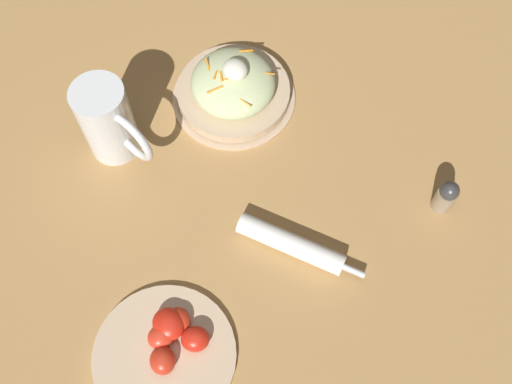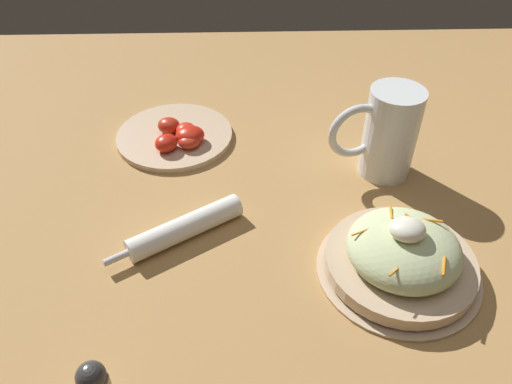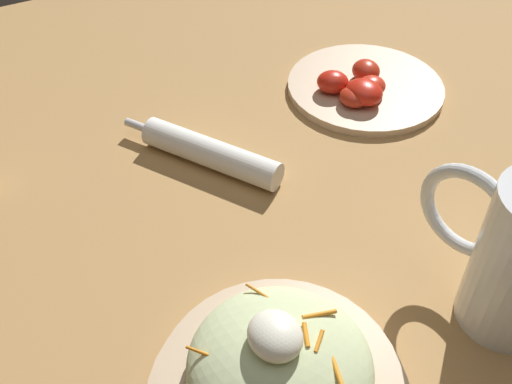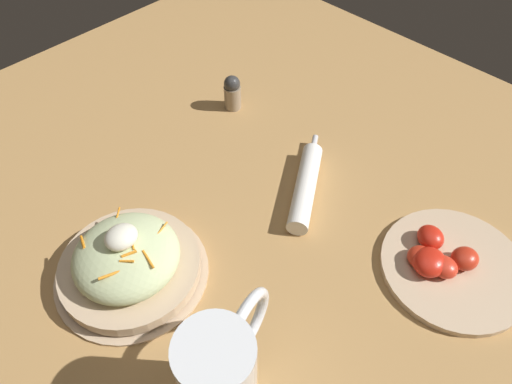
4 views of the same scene
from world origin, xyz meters
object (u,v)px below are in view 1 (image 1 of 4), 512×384
beer_mug (109,124)px  tomato_plate (167,349)px  salad_plate (233,88)px  salt_shaker (446,196)px  napkin_roll (292,244)px

beer_mug → tomato_plate: size_ratio=0.72×
salad_plate → salt_shaker: bearing=25.2°
napkin_roll → tomato_plate: (0.03, -0.25, -0.01)m
salad_plate → beer_mug: size_ratio=1.45×
salad_plate → napkin_roll: (0.30, -0.08, -0.01)m
salad_plate → salt_shaker: salad_plate is taller
beer_mug → napkin_roll: beer_mug is taller
salad_plate → tomato_plate: bearing=-44.4°
salad_plate → tomato_plate: size_ratio=1.04×
napkin_roll → salt_shaker: 0.26m
tomato_plate → salt_shaker: bearing=85.6°
beer_mug → napkin_roll: bearing=24.3°
salt_shaker → salad_plate: bearing=-154.8°
salad_plate → tomato_plate: (0.33, -0.32, -0.02)m
beer_mug → salt_shaker: beer_mug is taller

